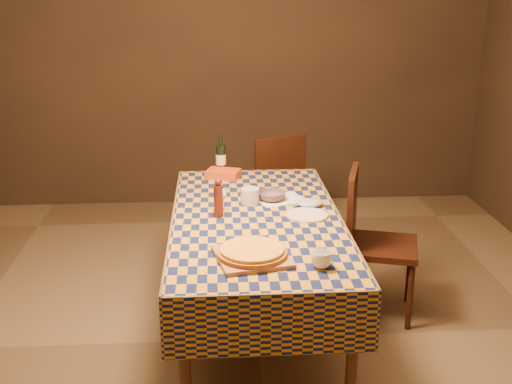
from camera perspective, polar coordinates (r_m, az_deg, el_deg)
room at (r=3.40m, az=0.06°, el=6.94°), size 5.00×5.10×2.70m
dining_table at (r=3.59m, az=0.05°, el=-3.38°), size 0.94×1.84×0.77m
cutting_board at (r=3.05m, az=-0.35°, el=-5.76°), size 0.39×0.39×0.02m
pizza at (r=3.03m, az=-0.35°, el=-5.31°), size 0.43×0.43×0.03m
pepper_mill at (r=3.54m, az=-3.37°, el=-0.62°), size 0.07×0.07×0.22m
bowl at (r=3.82m, az=1.40°, el=-0.37°), size 0.19×0.19×0.05m
wine_glass at (r=3.61m, az=-3.19°, el=-0.33°), size 0.07×0.07×0.14m
wine_bottle at (r=4.35m, az=-3.14°, el=3.00°), size 0.07×0.07×0.27m
deli_tub at (r=3.77m, az=-0.54°, el=-0.34°), size 0.12×0.12×0.09m
takeout_container at (r=4.26m, az=-2.93°, el=1.63°), size 0.25×0.21×0.05m
white_plate at (r=3.58m, az=4.56°, el=-2.07°), size 0.26×0.26×0.01m
tumbler at (r=2.96m, az=5.85°, el=-6.01°), size 0.13×0.13×0.08m
flour_patch at (r=3.84m, az=2.16°, el=-0.66°), size 0.33×0.29×0.00m
flour_bag at (r=3.73m, az=4.79°, el=-0.97°), size 0.18×0.15×0.05m
chair_far at (r=4.91m, az=1.49°, el=0.57°), size 0.56×0.56×0.93m
chair_right at (r=4.03m, az=10.06°, el=-3.77°), size 0.53×0.52×0.93m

